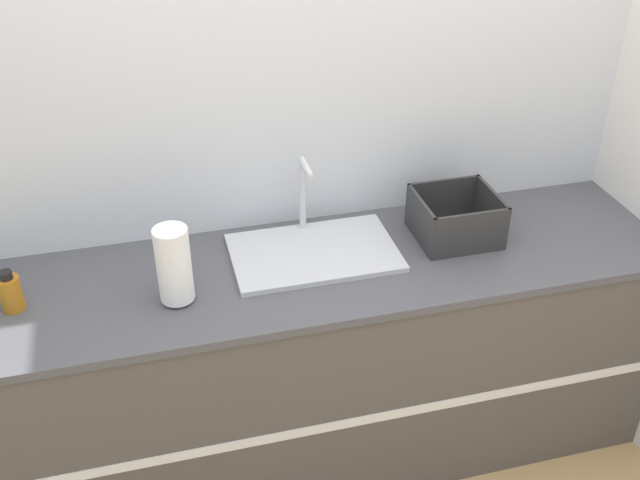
{
  "coord_description": "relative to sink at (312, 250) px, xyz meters",
  "views": [
    {
      "loc": [
        -0.53,
        -1.76,
        2.37
      ],
      "look_at": [
        -0.0,
        0.28,
        1.02
      ],
      "focal_mm": 42.0,
      "sensor_mm": 36.0,
      "label": 1
    }
  ],
  "objects": [
    {
      "name": "bottle_amber",
      "position": [
        -1.0,
        -0.06,
        0.04
      ],
      "size": [
        0.07,
        0.07,
        0.14
      ],
      "color": "#B26B19",
      "rests_on": "counter_cabinet"
    },
    {
      "name": "sink",
      "position": [
        0.0,
        0.0,
        0.0
      ],
      "size": [
        0.58,
        0.37,
        0.31
      ],
      "color": "silver",
      "rests_on": "counter_cabinet"
    },
    {
      "name": "wall_back",
      "position": [
        0.0,
        0.28,
        0.38
      ],
      "size": [
        4.93,
        0.06,
        2.6
      ],
      "color": "silver",
      "rests_on": "ground_plane"
    },
    {
      "name": "counter_cabinet",
      "position": [
        0.0,
        -0.07,
        -0.47
      ],
      "size": [
        2.55,
        0.65,
        0.9
      ],
      "color": "#514C47",
      "rests_on": "ground_plane"
    },
    {
      "name": "dish_rack",
      "position": [
        0.53,
        -0.01,
        0.05
      ],
      "size": [
        0.29,
        0.27,
        0.17
      ],
      "color": "#2D2D2D",
      "rests_on": "counter_cabinet"
    },
    {
      "name": "paper_towel_roll",
      "position": [
        -0.49,
        -0.15,
        0.12
      ],
      "size": [
        0.11,
        0.11,
        0.27
      ],
      "color": "#4C4C51",
      "rests_on": "counter_cabinet"
    }
  ]
}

